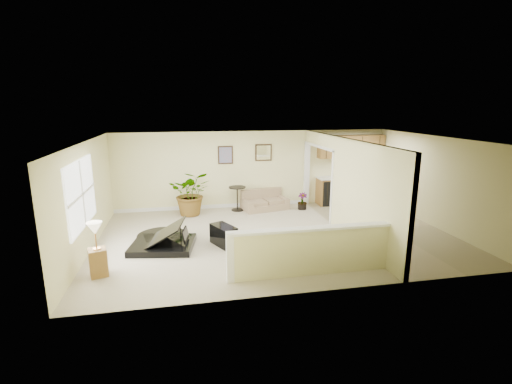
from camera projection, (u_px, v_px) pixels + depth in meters
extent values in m
plane|color=#B9B190|center=(276.00, 236.00, 9.63)|extent=(9.00, 9.00, 0.00)
cube|color=beige|center=(254.00, 169.00, 12.20)|extent=(9.00, 0.04, 2.50)
cube|color=beige|center=(320.00, 226.00, 6.48)|extent=(9.00, 0.04, 2.50)
cube|color=beige|center=(87.00, 198.00, 8.49)|extent=(0.04, 6.00, 2.50)
cube|color=beige|center=(435.00, 182.00, 10.19)|extent=(0.04, 6.00, 2.50)
cube|color=silver|center=(278.00, 139.00, 9.05)|extent=(9.00, 6.00, 0.04)
cube|color=tan|center=(387.00, 228.00, 10.22)|extent=(2.70, 6.00, 0.01)
cube|color=beige|center=(366.00, 197.00, 8.54)|extent=(0.12, 3.60, 2.50)
cube|color=beige|center=(321.00, 140.00, 11.13)|extent=(0.12, 2.35, 0.40)
cube|color=beige|center=(313.00, 252.00, 7.35)|extent=(3.30, 0.12, 0.95)
cube|color=white|center=(313.00, 229.00, 7.24)|extent=(3.40, 0.22, 0.05)
cube|color=white|center=(230.00, 257.00, 7.03)|extent=(0.14, 0.14, 1.00)
cube|color=white|center=(81.00, 194.00, 7.96)|extent=(0.05, 2.15, 1.45)
cube|color=#312011|center=(225.00, 155.00, 11.88)|extent=(0.48, 0.03, 0.58)
cube|color=#905B79|center=(225.00, 155.00, 11.86)|extent=(0.40, 0.01, 0.50)
cube|color=#312011|center=(263.00, 152.00, 12.11)|extent=(0.55, 0.03, 0.55)
cube|color=white|center=(264.00, 153.00, 12.09)|extent=(0.46, 0.01, 0.46)
cube|color=brown|center=(350.00, 190.00, 12.73)|extent=(2.30, 0.60, 0.90)
cube|color=beige|center=(351.00, 177.00, 12.62)|extent=(2.36, 0.65, 0.04)
cube|color=black|center=(328.00, 192.00, 12.58)|extent=(0.60, 0.60, 0.84)
cube|color=brown|center=(351.00, 146.00, 12.50)|extent=(2.30, 0.35, 0.75)
cube|color=black|center=(161.00, 218.00, 8.64)|extent=(1.61, 1.45, 0.29)
cylinder|color=black|center=(156.00, 212.00, 9.13)|extent=(1.22, 1.22, 0.29)
cube|color=silver|center=(198.00, 217.00, 8.81)|extent=(0.38, 1.00, 0.02)
cube|color=black|center=(157.00, 206.00, 8.66)|extent=(1.29, 1.30, 0.66)
cube|color=black|center=(224.00, 235.00, 8.95)|extent=(0.64, 0.82, 0.49)
cube|color=#967860|center=(265.00, 203.00, 12.06)|extent=(1.57, 1.09, 0.40)
cube|color=#967860|center=(263.00, 189.00, 12.26)|extent=(1.44, 0.48, 0.42)
cube|color=#967860|center=(246.00, 196.00, 11.88)|extent=(0.33, 0.83, 0.15)
cube|color=#967860|center=(284.00, 194.00, 12.12)|extent=(0.33, 0.83, 0.15)
cylinder|color=black|center=(237.00, 210.00, 11.95)|extent=(0.39, 0.39, 0.03)
cylinder|color=black|center=(237.00, 199.00, 11.86)|extent=(0.04, 0.04, 0.75)
cylinder|color=black|center=(237.00, 187.00, 11.78)|extent=(0.54, 0.54, 0.03)
cylinder|color=black|center=(192.00, 210.00, 11.45)|extent=(0.40, 0.40, 0.28)
imported|color=#1A4514|center=(191.00, 193.00, 11.32)|extent=(1.36, 1.21, 1.39)
cylinder|color=black|center=(302.00, 206.00, 12.07)|extent=(0.28, 0.28, 0.20)
imported|color=#1A4514|center=(302.00, 201.00, 12.03)|extent=(0.39, 0.39, 0.54)
cube|color=brown|center=(98.00, 262.00, 7.33)|extent=(0.41, 0.41, 0.56)
cylinder|color=#BB7D3E|center=(97.00, 249.00, 7.26)|extent=(0.15, 0.15, 0.02)
cylinder|color=#BB7D3E|center=(96.00, 240.00, 7.22)|extent=(0.03, 0.03, 0.37)
cone|color=#FFF0D0|center=(95.00, 228.00, 7.17)|extent=(0.30, 0.30, 0.24)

